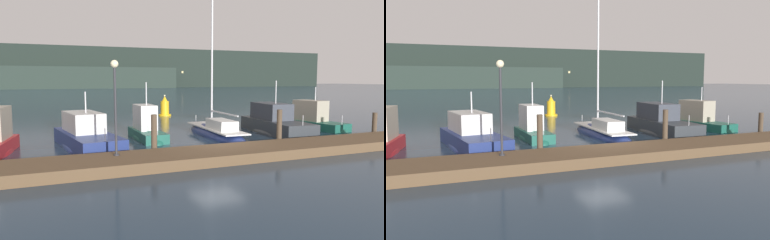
% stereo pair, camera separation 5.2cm
% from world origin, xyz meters
% --- Properties ---
extents(ground_plane, '(400.00, 400.00, 0.00)m').
position_xyz_m(ground_plane, '(0.00, 0.00, 0.00)').
color(ground_plane, '#1E3347').
extents(dock, '(27.31, 2.80, 0.45)m').
position_xyz_m(dock, '(0.00, -2.09, 0.23)').
color(dock, brown).
rests_on(dock, ground).
extents(mooring_pile_1, '(0.28, 0.28, 1.99)m').
position_xyz_m(mooring_pile_1, '(-3.50, -0.44, 0.99)').
color(mooring_pile_1, '#4C3D2D').
rests_on(mooring_pile_1, ground).
extents(mooring_pile_2, '(0.28, 0.28, 1.99)m').
position_xyz_m(mooring_pile_2, '(3.50, -0.44, 0.99)').
color(mooring_pile_2, '#4C3D2D').
rests_on(mooring_pile_2, ground).
extents(mooring_pile_3, '(0.28, 0.28, 1.58)m').
position_xyz_m(mooring_pile_3, '(10.50, -0.44, 0.79)').
color(mooring_pile_3, '#4C3D2D').
rests_on(mooring_pile_3, ground).
extents(motorboat_berth_2, '(3.31, 7.41, 3.47)m').
position_xyz_m(motorboat_berth_2, '(-6.08, 3.26, 0.34)').
color(motorboat_berth_2, navy).
rests_on(motorboat_berth_2, ground).
extents(motorboat_berth_3, '(1.54, 4.89, 4.02)m').
position_xyz_m(motorboat_berth_3, '(-2.37, 4.74, 0.34)').
color(motorboat_berth_3, '#195647').
rests_on(motorboat_berth_3, ground).
extents(sailboat_berth_4, '(2.39, 8.15, 10.22)m').
position_xyz_m(sailboat_berth_4, '(2.11, 4.37, 0.12)').
color(sailboat_berth_4, navy).
rests_on(sailboat_berth_4, ground).
extents(motorboat_berth_5, '(2.98, 7.37, 4.15)m').
position_xyz_m(motorboat_berth_5, '(6.28, 3.79, 0.34)').
color(motorboat_berth_5, '#2D3338').
rests_on(motorboat_berth_5, ground).
extents(motorboat_berth_6, '(2.57, 5.53, 3.64)m').
position_xyz_m(motorboat_berth_6, '(10.20, 4.52, 0.34)').
color(motorboat_berth_6, '#195647').
rests_on(motorboat_berth_6, ground).
extents(channel_buoy, '(1.23, 1.23, 2.07)m').
position_xyz_m(channel_buoy, '(3.20, 17.74, 0.78)').
color(channel_buoy, gold).
rests_on(channel_buoy, ground).
extents(dock_lamppost, '(0.32, 0.32, 3.94)m').
position_xyz_m(dock_lamppost, '(-5.50, -1.61, 3.09)').
color(dock_lamppost, '#2D2D33').
rests_on(dock_lamppost, dock).
extents(hillside_backdrop, '(240.00, 23.00, 15.88)m').
position_xyz_m(hillside_backdrop, '(-4.49, 135.75, 7.31)').
color(hillside_backdrop, '#1E2823').
rests_on(hillside_backdrop, ground).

